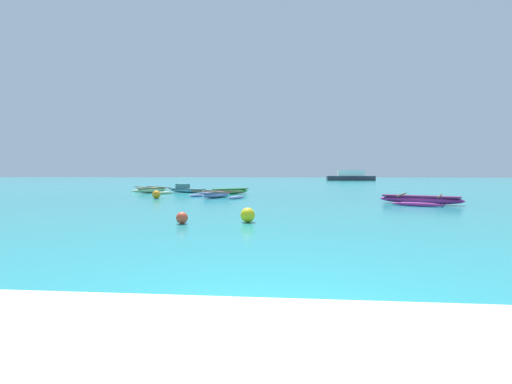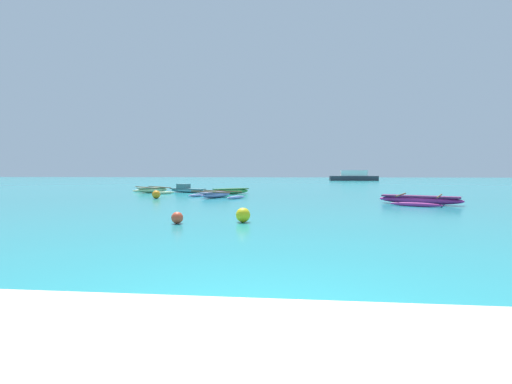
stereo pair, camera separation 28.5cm
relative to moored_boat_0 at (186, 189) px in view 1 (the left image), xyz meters
The scene contains 10 objects.
ground_plane 25.74m from the moored_boat_0, 71.98° to the right, with size 240.00×240.00×0.00m.
moored_boat_0 is the anchor object (origin of this frame).
moored_boat_1 2.74m from the moored_boat_0, 164.66° to the right, with size 4.41×4.38×0.49m.
moored_boat_2 4.40m from the moored_boat_0, 24.60° to the right, with size 2.79×2.49×0.44m.
moored_boat_3 17.68m from the moored_boat_0, 31.31° to the right, with size 3.88×3.81×0.50m.
moored_boat_4 6.71m from the moored_boat_0, 56.94° to the right, with size 3.97×3.34×0.44m.
mooring_buoy_0 6.72m from the moored_boat_0, 89.48° to the right, with size 0.52×0.52×0.52m.
mooring_buoy_1 17.62m from the moored_boat_0, 74.11° to the right, with size 0.38×0.38×0.38m.
mooring_buoy_2 17.81m from the moored_boat_0, 67.29° to the right, with size 0.48×0.48×0.48m.
distant_ferry 50.22m from the moored_boat_0, 64.24° to the left, with size 9.71×2.14×2.14m.
Camera 1 is at (0.11, -3.03, 1.62)m, focal length 24.00 mm.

